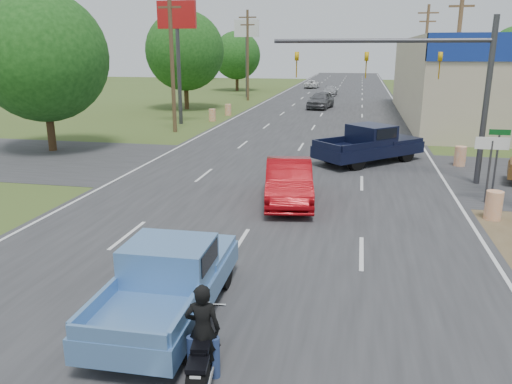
% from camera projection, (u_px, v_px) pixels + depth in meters
% --- Properties ---
extents(main_road, '(15.00, 180.00, 0.02)m').
position_uv_depth(main_road, '(322.00, 115.00, 45.11)').
color(main_road, '#2D2D30').
rests_on(main_road, ground).
extents(cross_road, '(120.00, 10.00, 0.02)m').
position_uv_depth(cross_road, '(287.00, 169.00, 24.38)').
color(cross_road, '#2D2D30').
rests_on(cross_road, ground).
extents(utility_pole_2, '(2.00, 0.28, 10.00)m').
position_uv_depth(utility_pole_2, '(457.00, 55.00, 33.34)').
color(utility_pole_2, '#4C3823').
rests_on(utility_pole_2, ground).
extents(utility_pole_3, '(2.00, 0.28, 10.00)m').
position_uv_depth(utility_pole_3, '(425.00, 54.00, 50.30)').
color(utility_pole_3, '#4C3823').
rests_on(utility_pole_3, ground).
extents(utility_pole_5, '(2.00, 0.28, 10.00)m').
position_uv_depth(utility_pole_5, '(172.00, 55.00, 34.19)').
color(utility_pole_5, '#4C3823').
rests_on(utility_pole_5, ground).
extents(utility_pole_6, '(2.00, 0.28, 10.00)m').
position_uv_depth(utility_pole_6, '(248.00, 53.00, 56.81)').
color(utility_pole_6, '#4C3823').
rests_on(utility_pole_6, ground).
extents(tree_0, '(7.14, 7.14, 8.84)m').
position_uv_depth(tree_0, '(43.00, 57.00, 27.54)').
color(tree_0, '#422D19').
rests_on(tree_0, ground).
extents(tree_1, '(7.56, 7.56, 9.36)m').
position_uv_depth(tree_1, '(185.00, 51.00, 48.09)').
color(tree_1, '#422D19').
rests_on(tree_1, ground).
extents(tree_2, '(6.72, 6.72, 8.32)m').
position_uv_depth(tree_2, '(237.00, 55.00, 71.01)').
color(tree_2, '#422D19').
rests_on(tree_2, ground).
extents(tree_4, '(9.24, 9.24, 11.44)m').
position_uv_depth(tree_4, '(22.00, 43.00, 86.88)').
color(tree_4, '#422D19').
rests_on(tree_4, ground).
extents(tree_6, '(8.82, 8.82, 10.92)m').
position_uv_depth(tree_6, '(195.00, 46.00, 100.97)').
color(tree_6, '#422D19').
rests_on(tree_6, ground).
extents(barrel_0, '(0.56, 0.56, 1.00)m').
position_uv_depth(barrel_0, '(494.00, 205.00, 17.04)').
color(barrel_0, orange).
rests_on(barrel_0, ground).
extents(barrel_1, '(0.56, 0.56, 1.00)m').
position_uv_depth(barrel_1, '(460.00, 156.00, 24.97)').
color(barrel_1, orange).
rests_on(barrel_1, ground).
extents(barrel_2, '(0.56, 0.56, 1.00)m').
position_uv_depth(barrel_2, '(212.00, 115.00, 40.97)').
color(barrel_2, orange).
rests_on(barrel_2, ground).
extents(barrel_3, '(0.56, 0.56, 1.00)m').
position_uv_depth(barrel_3, '(228.00, 110.00, 44.68)').
color(barrel_3, orange).
rests_on(barrel_3, ground).
extents(pole_sign_left_near, '(3.00, 0.35, 9.20)m').
position_uv_depth(pole_sign_left_near, '(177.00, 29.00, 37.65)').
color(pole_sign_left_near, '#3F3F44').
rests_on(pole_sign_left_near, ground).
extents(pole_sign_left_far, '(3.00, 0.35, 9.20)m').
position_uv_depth(pole_sign_left_far, '(247.00, 37.00, 60.26)').
color(pole_sign_left_far, '#3F3F44').
rests_on(pole_sign_left_far, ground).
extents(lane_sign, '(1.20, 0.08, 2.52)m').
position_uv_depth(lane_sign, '(491.00, 154.00, 18.50)').
color(lane_sign, '#3F3F44').
rests_on(lane_sign, ground).
extents(street_name_sign, '(0.80, 0.08, 2.61)m').
position_uv_depth(street_name_sign, '(497.00, 154.00, 19.88)').
color(street_name_sign, '#3F3F44').
rests_on(street_name_sign, ground).
extents(signal_mast, '(9.12, 0.40, 7.00)m').
position_uv_depth(signal_mast, '(422.00, 70.00, 21.00)').
color(signal_mast, '#3F3F44').
rests_on(signal_mast, ground).
extents(red_convertible, '(2.43, 5.08, 1.61)m').
position_uv_depth(red_convertible, '(289.00, 182.00, 18.87)').
color(red_convertible, maroon).
rests_on(red_convertible, ground).
extents(motorcycle, '(0.72, 2.12, 1.07)m').
position_uv_depth(motorcycle, '(203.00, 355.00, 8.69)').
color(motorcycle, black).
rests_on(motorcycle, ground).
extents(rider, '(0.67, 0.49, 1.70)m').
position_uv_depth(rider, '(203.00, 335.00, 8.64)').
color(rider, black).
rests_on(rider, ground).
extents(blue_pickup, '(2.05, 5.10, 1.68)m').
position_uv_depth(blue_pickup, '(171.00, 278.00, 10.81)').
color(blue_pickup, black).
rests_on(blue_pickup, ground).
extents(navy_pickup, '(5.78, 5.74, 1.95)m').
position_uv_depth(navy_pickup, '(371.00, 144.00, 25.69)').
color(navy_pickup, black).
rests_on(navy_pickup, ground).
extents(distant_car_grey, '(2.77, 5.20, 1.68)m').
position_uv_depth(distant_car_grey, '(321.00, 100.00, 49.76)').
color(distant_car_grey, '#545459').
rests_on(distant_car_grey, ground).
extents(distant_car_silver, '(1.90, 4.31, 1.23)m').
position_uv_depth(distant_car_silver, '(330.00, 91.00, 64.25)').
color(distant_car_silver, '#A8A8AD').
rests_on(distant_car_silver, ground).
extents(distant_car_white, '(2.17, 4.41, 1.21)m').
position_uv_depth(distant_car_white, '(312.00, 84.00, 77.10)').
color(distant_car_white, white).
rests_on(distant_car_white, ground).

